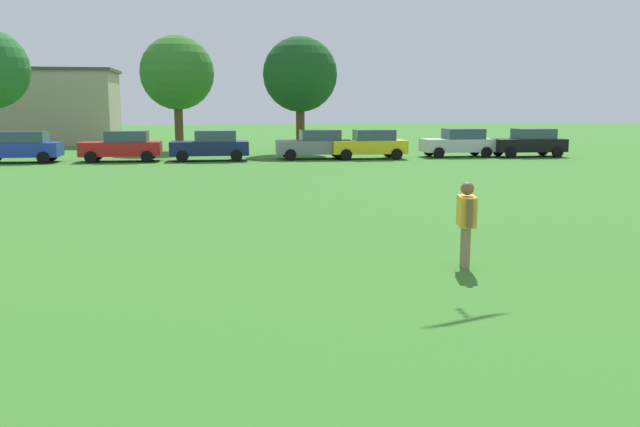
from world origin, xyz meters
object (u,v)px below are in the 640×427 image
Objects in this scene: parked_car_black_6 at (529,142)px; tree_far_right at (300,75)px; parked_car_navy_2 at (211,145)px; parked_car_yellow_4 at (370,144)px; parked_car_silver_5 at (459,143)px; adult_bystander at (466,217)px; tree_right at (177,73)px; parked_car_blue_0 at (20,147)px; parked_car_red_1 at (123,146)px; parked_car_gray_3 at (316,144)px.

parked_car_black_6 is 14.73m from tree_far_right.
parked_car_navy_2 is 9.04m from parked_car_yellow_4.
parked_car_navy_2 is at bearing 2.29° from parked_car_silver_5.
parked_car_yellow_4 is 1.00× the size of parked_car_black_6.
tree_right reaches higher than adult_bystander.
parked_car_red_1 is (5.36, -0.10, 0.00)m from parked_car_blue_0.
parked_car_gray_3 is 6.25m from tree_far_right.
parked_car_black_6 is at bearing -22.38° from tree_right.
tree_right is (-7.31, 34.08, 4.22)m from adult_bystander.
parked_car_blue_0 is at bearing -1.04° from parked_car_red_1.
parked_car_blue_0 is at bearing -1.98° from parked_car_navy_2.
tree_right is (-16.91, 8.12, 4.34)m from parked_car_silver_5.
parked_car_red_1 and parked_car_silver_5 have the same top height.
tree_right is at bearing -106.91° from parked_car_red_1.
parked_car_red_1 is at bearing 0.20° from parked_car_gray_3.
parked_car_navy_2 is 1.00× the size of parked_car_gray_3.
parked_car_navy_2 is (-5.07, 25.38, -0.12)m from adult_bystander.
parked_car_blue_0 is 19.21m from parked_car_yellow_4.
adult_bystander is 0.38× the size of parked_car_red_1.
parked_car_black_6 is (13.79, 25.39, -0.12)m from adult_bystander.
parked_car_blue_0 and parked_car_red_1 have the same top height.
adult_bystander is 0.38× the size of parked_car_black_6.
parked_car_silver_5 is (19.48, 0.33, 0.00)m from parked_car_red_1.
parked_car_navy_2 is at bearing -0.41° from parked_car_yellow_4.
parked_car_red_1 and parked_car_yellow_4 have the same top height.
parked_car_gray_3 is at bearing -177.18° from parked_car_navy_2.
parked_car_yellow_4 is at bearing 0.46° from parked_car_black_6.
adult_bystander is 29.91m from parked_car_blue_0.
tree_far_right is at bearing -56.01° from parked_car_yellow_4.
parked_car_red_1 is (-9.88, 25.63, -0.12)m from adult_bystander.
adult_bystander is 0.38× the size of parked_car_navy_2.
adult_bystander is 25.88m from parked_car_navy_2.
adult_bystander is at bearing 69.70° from parked_car_silver_5.
tree_far_right reaches higher than parked_car_red_1.
tree_right is 1.04× the size of tree_far_right.
parked_car_gray_3 is at bearing -45.82° from tree_right.
parked_car_red_1 is 19.49m from parked_car_silver_5.
parked_car_black_6 is at bearing -16.94° from adult_bystander.
parked_car_navy_2 and parked_car_yellow_4 have the same top height.
tree_right reaches higher than parked_car_silver_5.
parked_car_blue_0 is 16.11m from parked_car_gray_3.
parked_car_blue_0 is at bearing -1.24° from parked_car_yellow_4.
parked_car_navy_2 reaches higher than adult_bystander.
parked_car_red_1 is 1.00× the size of parked_car_black_6.
parked_car_blue_0 is 16.97m from tree_far_right.
parked_car_silver_5 and parked_car_black_6 have the same top height.
parked_car_silver_5 is (5.64, 0.65, 0.00)m from parked_car_yellow_4.
parked_car_gray_3 is 1.00× the size of parked_car_silver_5.
parked_car_blue_0 is at bearing 0.54° from parked_car_silver_5.
parked_car_red_1 is 9.84m from tree_right.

